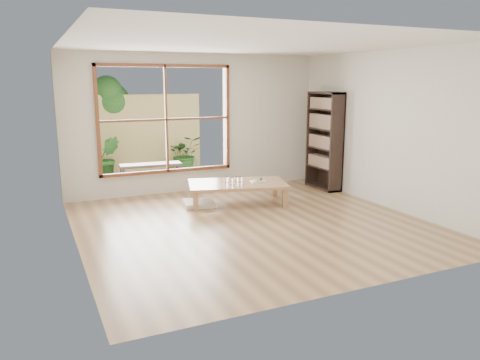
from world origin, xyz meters
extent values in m
plane|color=tan|center=(0.00, 0.00, 0.00)|extent=(5.00, 5.00, 0.00)
cube|color=tan|center=(0.29, 1.18, 0.34)|extent=(1.87, 1.36, 0.05)
cube|color=tan|center=(-0.54, 1.01, 0.16)|extent=(0.10, 0.10, 0.31)
cube|color=tan|center=(-0.33, 1.76, 0.16)|extent=(0.10, 0.10, 0.31)
cube|color=tan|center=(0.91, 0.61, 0.16)|extent=(0.10, 0.10, 0.31)
cube|color=tan|center=(1.12, 1.35, 0.16)|extent=(0.10, 0.10, 0.31)
cube|color=white|center=(-0.38, 1.32, 0.04)|extent=(0.58, 0.58, 0.07)
cube|color=black|center=(2.33, 1.55, 0.95)|extent=(0.30, 0.85, 1.89)
cylinder|color=silver|center=(0.12, 1.05, 0.43)|extent=(0.06, 0.06, 0.12)
cylinder|color=silver|center=(0.36, 1.22, 0.41)|extent=(0.06, 0.06, 0.09)
cylinder|color=silver|center=(0.29, 1.24, 0.41)|extent=(0.07, 0.07, 0.09)
cylinder|color=silver|center=(0.13, 1.30, 0.41)|extent=(0.07, 0.07, 0.09)
cube|color=white|center=(0.65, 1.08, 0.38)|extent=(0.28, 0.22, 0.02)
sphere|color=#3A752F|center=(0.71, 1.12, 0.42)|extent=(0.06, 0.06, 0.06)
cube|color=#CA682F|center=(0.62, 1.04, 0.40)|extent=(0.05, 0.04, 0.02)
cube|color=beige|center=(0.58, 1.11, 0.39)|extent=(0.06, 0.05, 0.02)
cylinder|color=silver|center=(0.67, 1.03, 0.39)|extent=(0.15, 0.04, 0.01)
cube|color=#393229|center=(-0.60, 3.56, 0.00)|extent=(2.80, 2.00, 0.05)
cube|color=black|center=(-0.68, 3.39, 0.39)|extent=(1.27, 0.45, 0.05)
cube|color=black|center=(-1.28, 3.29, 0.20)|extent=(0.06, 0.06, 0.34)
cube|color=black|center=(-1.26, 3.58, 0.20)|extent=(0.06, 0.06, 0.34)
cube|color=black|center=(-0.11, 3.21, 0.20)|extent=(0.06, 0.06, 0.34)
cube|color=black|center=(-0.09, 3.49, 0.20)|extent=(0.06, 0.06, 0.34)
cube|color=#DAC270|center=(-0.60, 4.56, 0.90)|extent=(2.80, 0.06, 1.80)
imported|color=#2E5F23|center=(0.32, 4.19, 0.45)|extent=(0.81, 0.71, 0.84)
imported|color=#2E5F23|center=(-1.44, 4.11, 0.49)|extent=(0.52, 0.43, 0.93)
cylinder|color=#4C3D2D|center=(-1.30, 4.86, 0.80)|extent=(0.14, 0.14, 1.60)
sphere|color=#2E5F23|center=(-1.18, 4.86, 1.65)|extent=(0.84, 0.84, 0.84)
sphere|color=#2E5F23|center=(-1.45, 4.94, 1.45)|extent=(0.70, 0.70, 0.70)
sphere|color=#2E5F23|center=(-1.27, 4.76, 1.90)|extent=(0.64, 0.64, 0.64)
camera|label=1|loc=(-2.96, -6.06, 2.10)|focal=35.00mm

